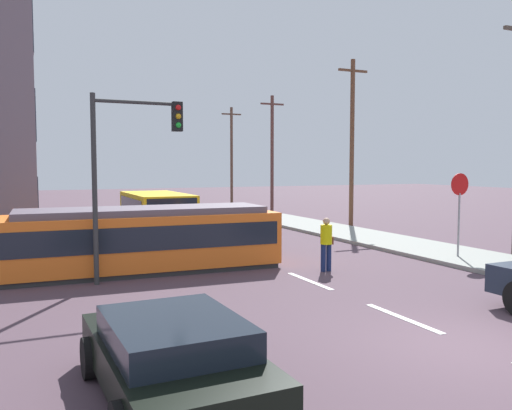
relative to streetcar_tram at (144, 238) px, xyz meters
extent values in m
plane|color=#513D48|center=(3.94, 0.54, -1.02)|extent=(120.00, 120.00, 0.00)
cube|color=gray|center=(10.74, -3.46, -0.95)|extent=(3.20, 36.00, 0.14)
cube|color=silver|center=(3.94, -7.46, -1.02)|extent=(0.16, 2.40, 0.01)
cube|color=silver|center=(3.94, -3.46, -1.02)|extent=(0.16, 2.40, 0.01)
cube|color=silver|center=(3.94, 6.00, -1.02)|extent=(0.16, 2.40, 0.01)
cube|color=silver|center=(3.94, 12.00, -1.02)|extent=(0.16, 2.40, 0.01)
cube|color=#2D3847|center=(-2.91, 11.48, 0.90)|extent=(0.06, 13.92, 1.92)
cube|color=#2D3847|center=(-2.91, 11.48, 4.10)|extent=(0.06, 13.92, 1.92)
cube|color=#2D3847|center=(-2.91, 11.48, 7.30)|extent=(0.06, 13.92, 1.92)
cube|color=orange|center=(0.00, 0.00, -0.06)|extent=(8.40, 2.78, 1.63)
cube|color=#2D2D2D|center=(0.00, 0.00, -0.95)|extent=(8.23, 2.65, 0.15)
cube|color=#5E5361|center=(0.00, 0.00, 0.86)|extent=(7.55, 2.38, 0.20)
cube|color=#1E232D|center=(0.00, 0.00, 0.14)|extent=(8.07, 2.81, 0.72)
cube|color=gold|center=(2.54, 8.94, 0.10)|extent=(2.50, 5.82, 1.65)
cube|color=black|center=(2.55, 6.08, 0.35)|extent=(2.25, 0.12, 0.99)
cube|color=black|center=(2.54, 8.94, 0.40)|extent=(2.54, 4.95, 0.66)
cylinder|color=black|center=(2.55, 7.08, -0.57)|extent=(2.55, 0.90, 0.90)
cylinder|color=black|center=(2.54, 10.81, -0.57)|extent=(2.55, 0.90, 0.90)
cylinder|color=navy|center=(5.03, -2.44, -0.60)|extent=(0.16, 0.16, 0.85)
cylinder|color=navy|center=(5.23, -2.44, -0.60)|extent=(0.16, 0.16, 0.85)
cylinder|color=yellow|center=(5.13, -2.44, 0.13)|extent=(0.36, 0.36, 0.60)
sphere|color=tan|center=(5.13, -2.44, 0.54)|extent=(0.22, 0.22, 0.22)
cube|color=brown|center=(5.35, -2.39, -0.07)|extent=(0.16, 0.22, 0.24)
cube|color=black|center=(-1.61, -9.22, -0.51)|extent=(1.98, 4.12, 0.55)
cube|color=black|center=(-1.60, -9.37, -0.03)|extent=(1.78, 2.28, 0.40)
cylinder|color=black|center=(-2.57, -8.03, -0.70)|extent=(0.24, 0.65, 0.64)
cylinder|color=black|center=(-0.71, -7.98, -0.70)|extent=(0.24, 0.65, 0.64)
cylinder|color=black|center=(-0.64, -10.42, -0.70)|extent=(0.24, 0.65, 0.64)
cylinder|color=gray|center=(10.35, -2.66, 0.22)|extent=(0.07, 0.07, 2.20)
cylinder|color=red|center=(10.35, -2.66, 1.62)|extent=(0.76, 0.04, 0.76)
cylinder|color=#333333|center=(-1.63, -1.43, 1.59)|extent=(0.14, 0.14, 5.23)
cylinder|color=#333333|center=(-0.46, -1.43, 4.01)|extent=(2.33, 0.10, 0.10)
cube|color=black|center=(0.70, -1.43, 3.66)|extent=(0.28, 0.24, 0.84)
sphere|color=red|center=(0.70, -1.56, 3.91)|extent=(0.16, 0.16, 0.16)
sphere|color=gold|center=(0.70, -1.56, 3.66)|extent=(0.16, 0.16, 0.16)
sphere|color=green|center=(0.70, -1.56, 3.41)|extent=(0.16, 0.16, 0.16)
cylinder|color=brown|center=(13.03, 7.75, 3.47)|extent=(0.24, 0.24, 8.99)
cube|color=brown|center=(13.03, 7.75, 7.37)|extent=(1.80, 0.12, 0.12)
cylinder|color=brown|center=(13.10, 17.82, 3.12)|extent=(0.24, 0.24, 8.29)
cube|color=brown|center=(13.10, 17.82, 6.67)|extent=(1.80, 0.12, 0.12)
cylinder|color=brown|center=(13.54, 26.89, 3.18)|extent=(0.24, 0.24, 8.41)
cube|color=brown|center=(13.54, 26.89, 6.78)|extent=(1.80, 0.12, 0.12)
camera|label=1|loc=(-3.46, -16.27, 2.24)|focal=36.84mm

